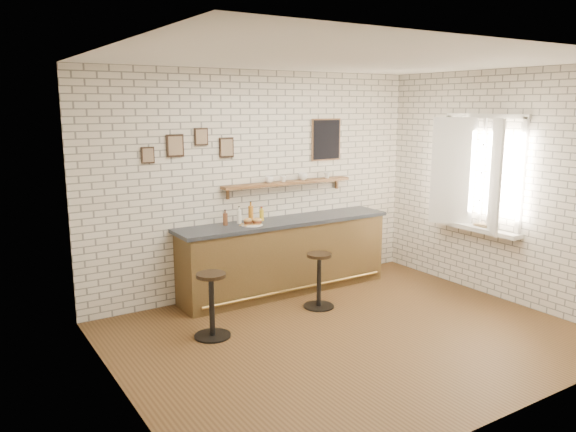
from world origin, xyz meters
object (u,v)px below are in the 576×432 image
bitters_bottle_amber (251,214)px  bar_stool_right (319,279)px  shelf_cup_d (327,175)px  bitters_bottle_brown (225,219)px  bar_stool_left (212,303)px  ciabatta_sandwich (252,221)px  bitters_bottle_white (239,216)px  shelf_cup_c (303,177)px  sandwich_plate (252,225)px  condiment_bottle_yellow (262,215)px  shelf_cup_b (283,179)px  book_lower (479,226)px  book_upper (480,225)px  bar_counter (285,256)px  shelf_cup_a (269,180)px

bitters_bottle_amber → bar_stool_right: bitters_bottle_amber is taller
bar_stool_right → shelf_cup_d: bearing=49.9°
bitters_bottle_brown → bar_stool_left: bearing=-123.8°
ciabatta_sandwich → bitters_bottle_white: bearing=115.9°
bar_stool_left → shelf_cup_c: 2.52m
sandwich_plate → bitters_bottle_amber: (0.09, 0.19, 0.11)m
bitters_bottle_amber → condiment_bottle_yellow: size_ratio=1.47×
shelf_cup_b → bar_stool_left: bearing=156.9°
bitters_bottle_brown → shelf_cup_d: shelf_cup_d is taller
sandwich_plate → book_lower: bearing=-27.4°
shelf_cup_b → bitters_bottle_brown: bearing=127.6°
bar_stool_left → bitters_bottle_white: bearing=49.0°
bar_stool_left → book_upper: (3.68, -0.60, 0.57)m
shelf_cup_d → bar_counter: bearing=164.3°
bitters_bottle_amber → shelf_cup_a: size_ratio=2.40×
bar_counter → shelf_cup_d: shelf_cup_d is taller
shelf_cup_a → shelf_cup_d: bearing=-21.9°
bar_counter → shelf_cup_b: shelf_cup_b is taller
book_upper → shelf_cup_a: bearing=137.8°
ciabatta_sandwich → condiment_bottle_yellow: bearing=37.8°
bitters_bottle_brown → shelf_cup_b: (0.94, 0.08, 0.45)m
bitters_bottle_white → shelf_cup_c: (1.06, 0.08, 0.45)m
shelf_cup_a → book_lower: bearing=-58.1°
bitters_bottle_amber → shelf_cup_d: bearing=3.4°
shelf_cup_c → book_lower: (1.73, -1.67, -0.61)m
bitters_bottle_white → shelf_cup_a: shelf_cup_a is taller
shelf_cup_a → bitters_bottle_amber: bearing=171.3°
bar_stool_left → shelf_cup_d: (2.37, 1.10, 1.15)m
bar_stool_left → shelf_cup_c: size_ratio=5.66×
bitters_bottle_white → shelf_cup_d: shelf_cup_d is taller
shelf_cup_d → book_lower: shelf_cup_d is taller
bar_stool_right → shelf_cup_a: bearing=99.0°
shelf_cup_c → bar_counter: bearing=131.4°
shelf_cup_b → shelf_cup_c: bearing=-57.2°
bar_stool_right → shelf_cup_b: (0.07, 0.97, 1.16)m
shelf_cup_a → bar_stool_right: bearing=-102.9°
condiment_bottle_yellow → shelf_cup_d: (1.14, 0.08, 0.45)m
ciabatta_sandwich → book_lower: ciabatta_sandwich is taller
book_lower → shelf_cup_b: bearing=148.1°
bitters_bottle_white → book_lower: bearing=-29.7°
ciabatta_sandwich → book_lower: size_ratio=1.15×
bitters_bottle_brown → condiment_bottle_yellow: bearing=0.0°
sandwich_plate → shelf_cup_a: size_ratio=2.40×
bitters_bottle_amber → book_lower: bearing=-31.3°
book_lower → shelf_cup_a: bearing=150.9°
bitters_bottle_white → shelf_cup_b: bearing=6.1°
bar_stool_right → sandwich_plate: bearing=129.7°
sandwich_plate → bitters_bottle_amber: 0.24m
book_lower → bitters_bottle_amber: bearing=155.8°
bar_stool_right → shelf_cup_b: 1.52m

